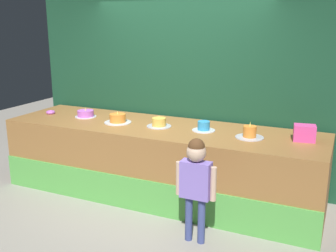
{
  "coord_description": "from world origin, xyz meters",
  "views": [
    {
      "loc": [
        2.14,
        -3.84,
        2.21
      ],
      "look_at": [
        0.22,
        0.34,
        1.01
      ],
      "focal_mm": 42.52,
      "sensor_mm": 36.0,
      "label": 1
    }
  ],
  "objects_px": {
    "child_figure": "(196,176)",
    "cake_far_right": "(250,133)",
    "cake_far_left": "(86,114)",
    "pink_box": "(304,133)",
    "cake_right": "(204,127)",
    "donut": "(51,112)",
    "cake_center": "(159,123)",
    "cake_left": "(118,119)"
  },
  "relations": [
    {
      "from": "child_figure",
      "to": "cake_far_right",
      "type": "xyz_separation_m",
      "value": [
        0.32,
        0.88,
        0.26
      ]
    },
    {
      "from": "cake_far_left",
      "to": "cake_far_right",
      "type": "bearing_deg",
      "value": -1.71
    },
    {
      "from": "pink_box",
      "to": "cake_right",
      "type": "relative_size",
      "value": 0.83
    },
    {
      "from": "child_figure",
      "to": "donut",
      "type": "relative_size",
      "value": 8.82
    },
    {
      "from": "donut",
      "to": "cake_right",
      "type": "relative_size",
      "value": 0.45
    },
    {
      "from": "cake_far_left",
      "to": "cake_right",
      "type": "distance_m",
      "value": 1.75
    },
    {
      "from": "pink_box",
      "to": "cake_far_right",
      "type": "height_order",
      "value": "cake_far_right"
    },
    {
      "from": "cake_center",
      "to": "cake_far_left",
      "type": "bearing_deg",
      "value": 177.56
    },
    {
      "from": "pink_box",
      "to": "cake_right",
      "type": "height_order",
      "value": "pink_box"
    },
    {
      "from": "cake_far_left",
      "to": "cake_far_right",
      "type": "relative_size",
      "value": 0.91
    },
    {
      "from": "cake_right",
      "to": "cake_far_right",
      "type": "relative_size",
      "value": 0.87
    },
    {
      "from": "cake_left",
      "to": "donut",
      "type": "bearing_deg",
      "value": 177.62
    },
    {
      "from": "cake_left",
      "to": "cake_right",
      "type": "relative_size",
      "value": 1.26
    },
    {
      "from": "cake_center",
      "to": "pink_box",
      "type": "bearing_deg",
      "value": 3.64
    },
    {
      "from": "cake_far_left",
      "to": "cake_left",
      "type": "relative_size",
      "value": 0.83
    },
    {
      "from": "child_figure",
      "to": "cake_far_right",
      "type": "height_order",
      "value": "cake_far_right"
    },
    {
      "from": "pink_box",
      "to": "cake_center",
      "type": "distance_m",
      "value": 1.75
    },
    {
      "from": "child_figure",
      "to": "cake_far_left",
      "type": "bearing_deg",
      "value": 154.7
    },
    {
      "from": "child_figure",
      "to": "cake_center",
      "type": "distance_m",
      "value": 1.26
    },
    {
      "from": "cake_left",
      "to": "cake_far_right",
      "type": "xyz_separation_m",
      "value": [
        1.75,
        0.03,
        0.0
      ]
    },
    {
      "from": "cake_left",
      "to": "cake_center",
      "type": "xyz_separation_m",
      "value": [
        0.58,
        0.05,
        -0.0
      ]
    },
    {
      "from": "pink_box",
      "to": "cake_left",
      "type": "height_order",
      "value": "pink_box"
    },
    {
      "from": "cake_right",
      "to": "cake_far_right",
      "type": "xyz_separation_m",
      "value": [
        0.58,
        -0.07,
        0.01
      ]
    },
    {
      "from": "cake_left",
      "to": "child_figure",
      "type": "bearing_deg",
      "value": -30.91
    },
    {
      "from": "donut",
      "to": "cake_far_right",
      "type": "xyz_separation_m",
      "value": [
        2.91,
        -0.02,
        0.03
      ]
    },
    {
      "from": "cake_right",
      "to": "cake_far_left",
      "type": "bearing_deg",
      "value": -179.99
    },
    {
      "from": "cake_far_left",
      "to": "child_figure",
      "type": "bearing_deg",
      "value": -25.3
    },
    {
      "from": "cake_far_left",
      "to": "cake_right",
      "type": "bearing_deg",
      "value": 0.01
    },
    {
      "from": "cake_far_left",
      "to": "donut",
      "type": "bearing_deg",
      "value": -175.38
    },
    {
      "from": "pink_box",
      "to": "cake_far_right",
      "type": "bearing_deg",
      "value": -167.3
    },
    {
      "from": "donut",
      "to": "pink_box",
      "type": "bearing_deg",
      "value": 1.78
    },
    {
      "from": "child_figure",
      "to": "cake_left",
      "type": "distance_m",
      "value": 1.68
    },
    {
      "from": "donut",
      "to": "cake_right",
      "type": "height_order",
      "value": "cake_right"
    },
    {
      "from": "cake_far_left",
      "to": "cake_center",
      "type": "distance_m",
      "value": 1.17
    },
    {
      "from": "cake_right",
      "to": "cake_center",
      "type": "bearing_deg",
      "value": -175.09
    },
    {
      "from": "child_figure",
      "to": "cake_center",
      "type": "bearing_deg",
      "value": 133.19
    },
    {
      "from": "child_figure",
      "to": "cake_right",
      "type": "relative_size",
      "value": 3.94
    },
    {
      "from": "donut",
      "to": "cake_far_right",
      "type": "bearing_deg",
      "value": -0.44
    },
    {
      "from": "donut",
      "to": "cake_far_left",
      "type": "relative_size",
      "value": 0.43
    },
    {
      "from": "cake_left",
      "to": "cake_far_left",
      "type": "bearing_deg",
      "value": 170.68
    },
    {
      "from": "donut",
      "to": "cake_far_left",
      "type": "distance_m",
      "value": 0.58
    },
    {
      "from": "pink_box",
      "to": "donut",
      "type": "distance_m",
      "value": 3.49
    }
  ]
}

